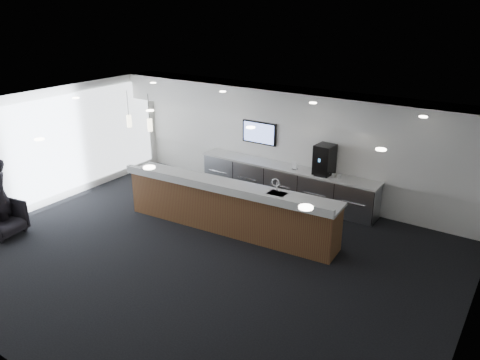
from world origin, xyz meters
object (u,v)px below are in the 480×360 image
Objects in this scene: armchair at (2,219)px; lounge_guest at (0,196)px; coffee_machine at (325,160)px; service_counter at (229,207)px.

lounge_guest is at bearing 38.30° from armchair.
lounge_guest is at bearing -133.29° from coffee_machine.
armchair is at bearing -131.54° from coffee_machine.
coffee_machine is at bearing -53.92° from armchair.
lounge_guest reaches higher than coffee_machine.
coffee_machine is 7.74m from armchair.
armchair is 0.54m from lounge_guest.
lounge_guest reaches higher than service_counter.
service_counter is 5.18m from armchair.
coffee_machine is 0.44× the size of lounge_guest.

